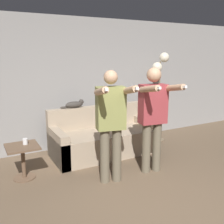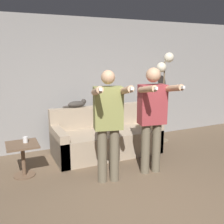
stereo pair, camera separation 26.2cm
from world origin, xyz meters
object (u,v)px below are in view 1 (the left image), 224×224
Objects in this scene: cup at (25,141)px; person_right at (153,113)px; side_table at (23,155)px; floor_lamp at (160,72)px; cat at (75,104)px; couch at (104,139)px; person_left at (111,120)px.

person_right is at bearing -23.15° from cup.
cup reaches higher than side_table.
floor_lamp reaches higher than cup.
cat is 0.88× the size of side_table.
couch is 1.87m from floor_lamp.
person_right is at bearing -21.30° from side_table.
cup is (-1.83, 0.78, -0.41)m from person_right.
cup is at bearing 156.90° from person_left.
couch is at bearing -36.23° from cat.
person_left is 0.87× the size of floor_lamp.
person_right reaches higher than cat.
person_right is (0.75, 0.00, 0.02)m from person_left.
person_right reaches higher than couch.
floor_lamp is 3.10m from cup.
person_right is at bearing -131.34° from floor_lamp.
couch is at bearing 81.49° from person_left.
floor_lamp reaches higher than person_right.
person_right reaches higher than person_left.
floor_lamp reaches higher than cat.
couch is 1.34m from person_right.
floor_lamp is at bearing 9.59° from side_table.
cup is (-1.51, -0.32, 0.29)m from couch.
couch is at bearing 114.99° from person_right.
cup is (0.06, 0.05, 0.19)m from side_table.
person_left is at bearing -35.91° from cup.
floor_lamp is (1.41, 0.14, 1.22)m from couch.
couch is 1.57m from cup.
floor_lamp is at bearing 8.88° from cup.
cat is 0.24× the size of floor_lamp.
person_right is 2.03m from cup.
cat is at bearing 103.92° from person_left.
couch is 1.04× the size of floor_lamp.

